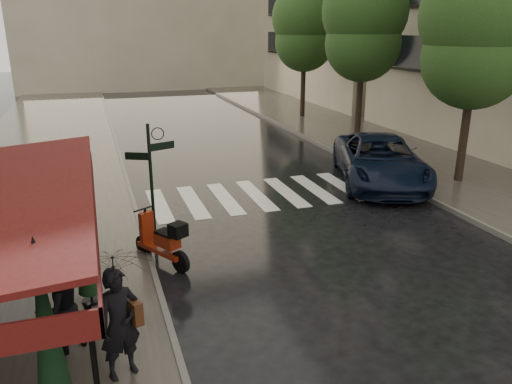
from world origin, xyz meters
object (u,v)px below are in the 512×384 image
pedestrian_with_umbrella (115,277)px  pedestrian_terrace (59,308)px  scooter (163,242)px  parked_car (380,160)px  parasol_front (47,335)px  parasol_back (85,240)px

pedestrian_with_umbrella → pedestrian_terrace: bearing=111.6°
scooter → parked_car: bearing=-3.8°
scooter → parked_car: size_ratio=0.28×
pedestrian_with_umbrella → parked_car: bearing=17.9°
scooter → parasol_front: 5.27m
parked_car → parasol_back: (-9.76, -5.47, 0.61)m
pedestrian_with_umbrella → parasol_back: bearing=78.4°
pedestrian_terrace → scooter: pedestrian_terrace is taller
scooter → parked_car: (8.15, 4.05, 0.25)m
pedestrian_with_umbrella → pedestrian_terrace: (-0.90, 0.94, -0.88)m
pedestrian_with_umbrella → parasol_front: (-0.88, -0.94, -0.18)m
pedestrian_with_umbrella → scooter: (1.16, 3.81, -1.23)m
pedestrian_with_umbrella → parasol_front: size_ratio=0.91×
pedestrian_with_umbrella → scooter: 4.17m
parked_car → parasol_back: 11.21m
pedestrian_with_umbrella → scooter: pedestrian_with_umbrella is taller
parked_car → parasol_front: (-10.20, -8.80, 0.80)m
pedestrian_terrace → pedestrian_with_umbrella: bearing=101.0°
scooter → parasol_back: 2.31m
scooter → parasol_front: bearing=-143.6°
pedestrian_with_umbrella → parasol_front: parasol_front is taller
parked_car → parasol_back: parasol_back is taller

